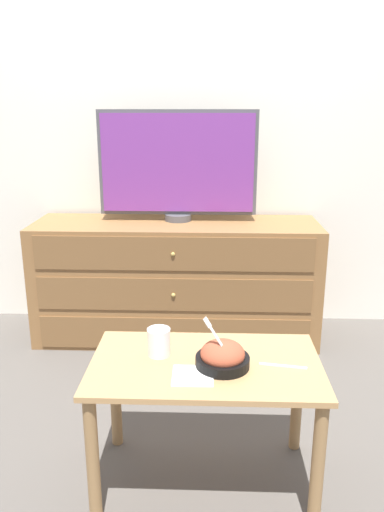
# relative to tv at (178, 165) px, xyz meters

# --- Properties ---
(ground_plane) EXTENTS (12.00, 12.00, 0.00)m
(ground_plane) POSITION_rel_tv_xyz_m (0.07, 0.21, -1.04)
(ground_plane) COLOR #56514C
(wall_back) EXTENTS (12.00, 0.05, 2.60)m
(wall_back) POSITION_rel_tv_xyz_m (0.07, 0.24, 0.26)
(wall_back) COLOR white
(wall_back) RESTS_ON ground_plane
(dresser) EXTENTS (1.67, 0.51, 0.71)m
(dresser) POSITION_rel_tv_xyz_m (-0.01, -0.06, -0.68)
(dresser) COLOR olive
(dresser) RESTS_ON ground_plane
(tv) EXTENTS (0.91, 0.16, 0.63)m
(tv) POSITION_rel_tv_xyz_m (0.00, 0.00, 0.00)
(tv) COLOR #515156
(tv) RESTS_ON dresser
(coffee_table) EXTENTS (0.81, 0.48, 0.49)m
(coffee_table) POSITION_rel_tv_xyz_m (0.18, -1.32, -0.63)
(coffee_table) COLOR tan
(coffee_table) RESTS_ON ground_plane
(takeout_bowl) EXTENTS (0.19, 0.19, 0.18)m
(takeout_bowl) POSITION_rel_tv_xyz_m (0.24, -1.35, -0.51)
(takeout_bowl) COLOR black
(takeout_bowl) RESTS_ON coffee_table
(drink_cup) EXTENTS (0.08, 0.08, 0.10)m
(drink_cup) POSITION_rel_tv_xyz_m (0.01, -1.27, -0.50)
(drink_cup) COLOR beige
(drink_cup) RESTS_ON coffee_table
(napkin) EXTENTS (0.14, 0.14, 0.00)m
(napkin) POSITION_rel_tv_xyz_m (0.14, -1.42, -0.54)
(napkin) COLOR white
(napkin) RESTS_ON coffee_table
(knife) EXTENTS (0.16, 0.04, 0.01)m
(knife) POSITION_rel_tv_xyz_m (0.45, -1.34, -0.54)
(knife) COLOR white
(knife) RESTS_ON coffee_table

